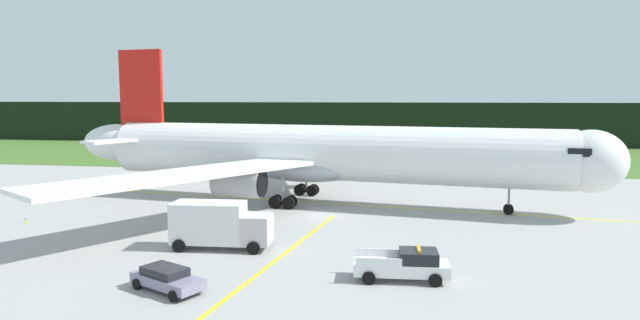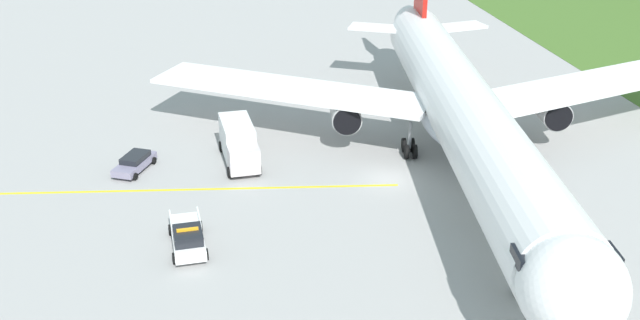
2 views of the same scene
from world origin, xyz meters
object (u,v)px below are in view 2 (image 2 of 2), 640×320
ops_pickup_truck (188,237)px  staff_car (135,162)px  catering_truck (239,142)px  airliner (462,111)px

ops_pickup_truck → staff_car: size_ratio=1.18×
ops_pickup_truck → catering_truck: (-12.87, 4.48, 0.84)m
staff_car → catering_truck: bearing=90.3°
ops_pickup_truck → catering_truck: 13.66m
ops_pickup_truck → staff_car: ops_pickup_truck is taller
ops_pickup_truck → catering_truck: catering_truck is taller
airliner → catering_truck: airliner is taller
airliner → ops_pickup_truck: airliner is taller
airliner → catering_truck: size_ratio=7.89×
airliner → staff_car: (-4.20, -25.63, -4.21)m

